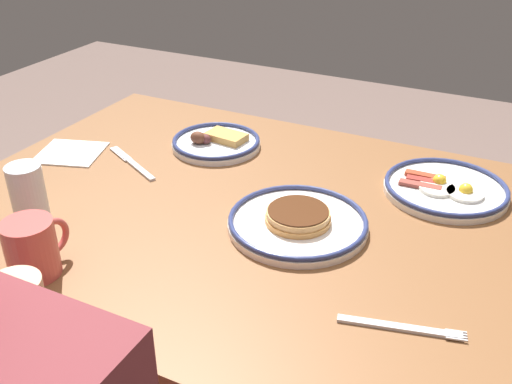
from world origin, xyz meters
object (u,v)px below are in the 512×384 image
object	(u,v)px
plate_center_pancakes	(216,142)
plate_far_companion	(298,221)
drinking_glass	(29,198)
fork_near	(402,328)
paper_napkin	(71,153)
coffee_mug	(33,247)
butter_knife	(132,163)
plate_near_main	(446,188)

from	to	relation	value
plate_center_pancakes	plate_far_companion	world-z (taller)	plate_center_pancakes
plate_center_pancakes	drinking_glass	xyz separation A→B (m)	(0.15, 0.47, 0.04)
fork_near	paper_napkin	bearing A→B (deg)	-16.14
coffee_mug	drinking_glass	size ratio (longest dim) A/B	0.98
plate_far_companion	coffee_mug	distance (m)	0.49
coffee_mug	butter_knife	size ratio (longest dim) A/B	0.62
coffee_mug	plate_center_pancakes	bearing A→B (deg)	-91.98
plate_near_main	paper_napkin	size ratio (longest dim) A/B	1.76
plate_far_companion	butter_knife	distance (m)	0.47
plate_far_companion	fork_near	xyz separation A→B (m)	(-0.26, 0.20, -0.01)
coffee_mug	butter_knife	distance (m)	0.44
paper_napkin	drinking_glass	bearing A→B (deg)	119.09
plate_far_companion	drinking_glass	distance (m)	0.53
plate_center_pancakes	paper_napkin	distance (m)	0.36
plate_center_pancakes	plate_far_companion	distance (m)	0.42
plate_near_main	butter_knife	xyz separation A→B (m)	(0.70, 0.19, -0.01)
plate_far_companion	coffee_mug	xyz separation A→B (m)	(0.35, 0.34, 0.04)
plate_near_main	fork_near	size ratio (longest dim) A/B	1.36
drinking_glass	paper_napkin	xyz separation A→B (m)	(0.16, -0.28, -0.05)
coffee_mug	drinking_glass	distance (m)	0.18
plate_center_pancakes	coffee_mug	size ratio (longest dim) A/B	1.80
plate_far_companion	butter_knife	xyz separation A→B (m)	(0.46, -0.08, -0.01)
coffee_mug	paper_napkin	size ratio (longest dim) A/B	0.83
fork_near	butter_knife	xyz separation A→B (m)	(0.72, -0.28, -0.00)
drinking_glass	butter_knife	bearing A→B (deg)	-92.97
plate_near_main	fork_near	distance (m)	0.47
plate_far_companion	paper_napkin	distance (m)	0.64
paper_napkin	coffee_mug	bearing A→B (deg)	125.33
coffee_mug	drinking_glass	world-z (taller)	drinking_glass
plate_near_main	plate_center_pancakes	world-z (taller)	plate_center_pancakes
plate_far_companion	drinking_glass	size ratio (longest dim) A/B	2.19
paper_napkin	plate_center_pancakes	bearing A→B (deg)	-147.43
plate_center_pancakes	drinking_glass	world-z (taller)	drinking_glass
coffee_mug	paper_napkin	world-z (taller)	coffee_mug
fork_near	butter_knife	distance (m)	0.77
coffee_mug	plate_near_main	bearing A→B (deg)	-133.95
paper_napkin	butter_knife	size ratio (longest dim) A/B	0.76
plate_near_main	plate_center_pancakes	bearing A→B (deg)	1.39
coffee_mug	paper_napkin	distance (m)	0.49
plate_center_pancakes	fork_near	bearing A→B (deg)	142.44
paper_napkin	fork_near	world-z (taller)	fork_near
coffee_mug	paper_napkin	xyz separation A→B (m)	(0.28, -0.40, -0.05)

